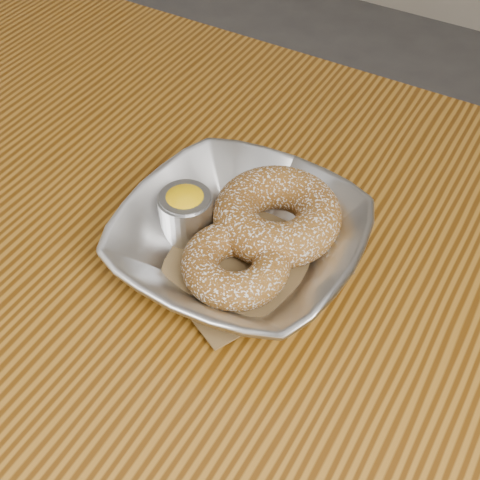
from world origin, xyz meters
The scene contains 6 objects.
table centered at (0.00, 0.00, 0.65)m, with size 1.20×0.80×0.75m.
serving_bowl centered at (-0.05, 0.05, 0.78)m, with size 0.21×0.21×0.05m, color #B5B8BD.
parchment centered at (-0.05, 0.05, 0.76)m, with size 0.14×0.14×0.00m, color brown.
donut_back centered at (-0.03, 0.09, 0.78)m, with size 0.12×0.12×0.04m, color brown.
donut_front centered at (-0.04, 0.03, 0.78)m, with size 0.09×0.09×0.03m, color brown.
ramekin centered at (-0.10, 0.06, 0.78)m, with size 0.05×0.05×0.05m.
Camera 1 is at (0.16, -0.29, 1.20)m, focal length 50.00 mm.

